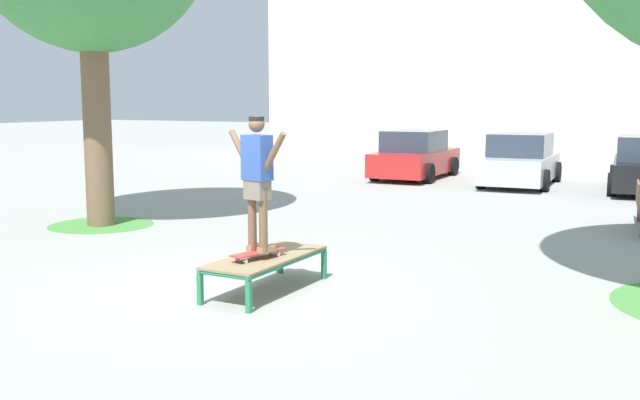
# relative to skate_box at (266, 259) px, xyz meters

# --- Properties ---
(ground_plane) EXTENTS (120.00, 120.00, 0.00)m
(ground_plane) POSITION_rel_skate_box_xyz_m (-0.38, -0.05, -0.41)
(ground_plane) COLOR #999993
(building_facade) EXTENTS (32.48, 4.00, 12.81)m
(building_facade) POSITION_rel_skate_box_xyz_m (0.99, 27.07, 5.99)
(building_facade) COLOR silver
(building_facade) RESTS_ON ground
(skate_box) EXTENTS (0.79, 1.91, 0.46)m
(skate_box) POSITION_rel_skate_box_xyz_m (0.00, 0.00, 0.00)
(skate_box) COLOR #237A4C
(skate_box) RESTS_ON ground
(skateboard) EXTENTS (0.40, 0.82, 0.09)m
(skateboard) POSITION_rel_skate_box_xyz_m (-0.00, -0.18, 0.12)
(skateboard) COLOR #B23333
(skateboard) RESTS_ON skate_box
(skater) EXTENTS (0.99, 0.37, 1.69)m
(skater) POSITION_rel_skate_box_xyz_m (-0.00, -0.18, 1.12)
(skater) COLOR brown
(skater) RESTS_ON skateboard
(grass_patch_near_left) EXTENTS (2.03, 2.03, 0.01)m
(grass_patch_near_left) POSITION_rel_skate_box_xyz_m (-5.50, 2.75, -0.41)
(grass_patch_near_left) COLOR #47893D
(grass_patch_near_left) RESTS_ON ground
(car_red) EXTENTS (2.00, 4.24, 1.50)m
(car_red) POSITION_rel_skate_box_xyz_m (-3.01, 13.75, 0.28)
(car_red) COLOR red
(car_red) RESTS_ON ground
(car_silver) EXTENTS (2.08, 4.28, 1.50)m
(car_silver) POSITION_rel_skate_box_xyz_m (0.34, 13.33, 0.28)
(car_silver) COLOR #B7BABF
(car_silver) RESTS_ON ground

